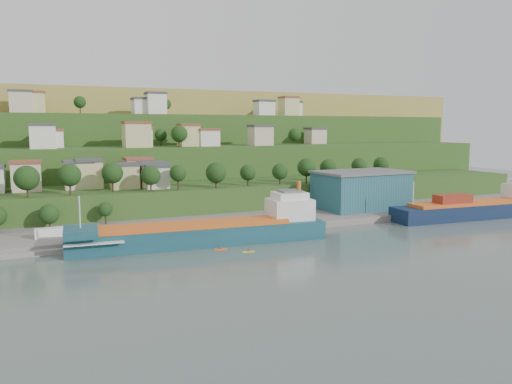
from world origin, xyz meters
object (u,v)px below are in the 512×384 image
warehouse (361,189)px  cargo_ship_near (209,233)px  caravan (49,234)px  cargo_ship_far (480,209)px  kayak_orange (221,249)px

warehouse → cargo_ship_near: bearing=-163.8°
caravan → cargo_ship_near: bearing=-23.6°
cargo_ship_far → warehouse: bearing=150.1°
caravan → warehouse: bearing=1.4°
cargo_ship_near → warehouse: (61.55, 21.32, 5.77)m
warehouse → kayak_orange: warehouse is taller
warehouse → kayak_orange: 67.99m
cargo_ship_far → kayak_orange: 93.70m
cargo_ship_far → warehouse: (-32.23, 21.30, 5.85)m
cargo_ship_near → warehouse: cargo_ship_near is taller
warehouse → kayak_orange: bearing=-157.8°
cargo_ship_far → warehouse: size_ratio=1.90×
cargo_ship_far → cargo_ship_near: bearing=-176.5°
caravan → kayak_orange: bearing=-32.4°
cargo_ship_near → kayak_orange: (0.39, -7.24, -2.43)m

